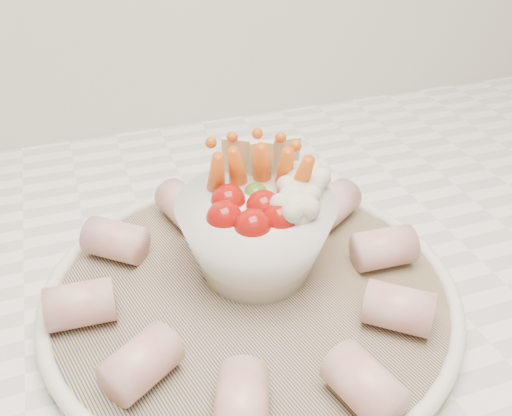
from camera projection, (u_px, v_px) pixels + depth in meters
name	position (u px, v px, depth m)	size (l,w,h in m)	color
serving_platter	(251.00, 292.00, 0.47)	(0.41, 0.41, 0.02)	navy
veggie_bowl	(259.00, 227.00, 0.47)	(0.13, 0.13, 0.11)	white
cured_meat_rolls	(250.00, 273.00, 0.46)	(0.30, 0.31, 0.03)	#C2595A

